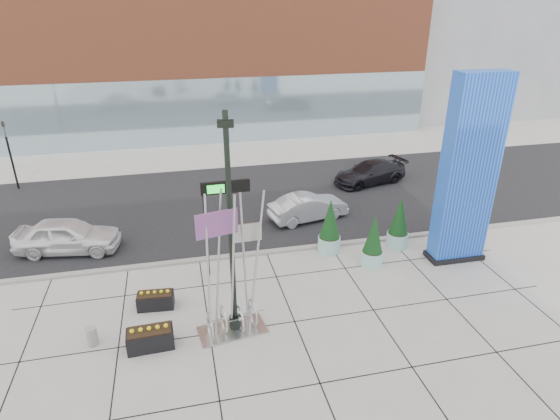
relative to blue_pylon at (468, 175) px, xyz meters
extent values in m
plane|color=#9E9991|center=(-9.00, -1.79, -3.87)|extent=(160.00, 160.00, 0.00)
cube|color=black|center=(-9.00, 8.21, -3.86)|extent=(80.00, 12.00, 0.02)
cube|color=gray|center=(-9.00, 2.21, -3.81)|extent=(80.00, 0.30, 0.12)
cube|color=brown|center=(-8.00, 25.21, 1.63)|extent=(34.00, 10.00, 11.00)
cube|color=#8CA5B2|center=(-8.00, 20.41, -1.37)|extent=(34.00, 0.60, 5.00)
cube|color=slate|center=(17.00, 30.21, 5.13)|extent=(20.00, 18.00, 18.00)
cube|color=#0B33B3|center=(0.00, 0.00, 0.14)|extent=(2.24, 0.91, 8.02)
cube|color=black|center=(0.00, 0.00, -3.76)|extent=(2.42, 1.09, 0.22)
cylinder|color=black|center=(-10.10, -2.66, -0.07)|extent=(0.17, 0.17, 7.61)
cylinder|color=black|center=(-10.10, -2.66, -3.63)|extent=(0.42, 0.42, 0.48)
cube|color=black|center=(-10.10, -2.66, 3.35)|extent=(0.51, 0.29, 0.21)
cube|color=#BCBDC1|center=(-10.23, -2.79, -3.84)|extent=(2.43, 1.45, 0.06)
cylinder|color=#BCBDC1|center=(-10.96, -3.00, -1.27)|extent=(0.08, 0.08, 5.21)
cylinder|color=#BCBDC1|center=(-10.54, -2.63, -1.27)|extent=(0.08, 0.08, 5.21)
cylinder|color=#BCBDC1|center=(-10.12, -2.89, -1.27)|extent=(0.08, 0.08, 5.21)
cylinder|color=#BCBDC1|center=(-9.65, -2.58, -1.27)|extent=(0.08, 0.08, 5.21)
cylinder|color=#BCBDC1|center=(-9.39, -3.05, -1.27)|extent=(0.08, 0.08, 5.21)
torus|color=#BCBDC1|center=(-11.01, -2.89, -3.37)|extent=(0.20, 0.95, 0.95)
torus|color=#BCBDC1|center=(-10.49, -2.68, -3.37)|extent=(0.20, 0.95, 0.95)
torus|color=#BCBDC1|center=(-9.97, -2.89, -3.37)|extent=(0.20, 0.95, 0.95)
torus|color=#BCBDC1|center=(-9.45, -2.68, -3.37)|extent=(0.20, 0.95, 0.95)
cube|color=red|center=(-10.54, -2.79, 0.30)|extent=(1.34, 0.36, 0.83)
cube|color=#BCBDC1|center=(-9.60, -2.68, -0.22)|extent=(1.04, 0.09, 0.63)
cylinder|color=gray|center=(-14.81, -2.44, -3.53)|extent=(0.35, 0.35, 0.68)
cylinder|color=black|center=(-10.68, 1.01, -1.87)|extent=(0.10, 0.10, 4.01)
cube|color=black|center=(-9.82, 1.01, -0.05)|extent=(1.91, 0.23, 0.48)
cube|color=#19D833|center=(-10.20, 0.91, -0.05)|extent=(0.67, 0.04, 0.33)
cylinder|color=#98CCC3|center=(-2.00, 1.54, -3.53)|extent=(0.97, 0.97, 0.68)
cylinder|color=black|center=(-2.00, 1.54, -3.19)|extent=(0.89, 0.89, 0.06)
cone|color=black|center=(-2.00, 1.54, -2.32)|extent=(0.87, 0.87, 1.75)
cylinder|color=#98CCC3|center=(-3.80, 0.25, -3.55)|extent=(0.93, 0.93, 0.65)
cylinder|color=black|center=(-3.80, 0.25, -3.22)|extent=(0.85, 0.85, 0.06)
cone|color=black|center=(-3.80, 0.25, -2.39)|extent=(0.83, 0.83, 1.67)
cylinder|color=#98CCC3|center=(-5.20, 1.81, -3.52)|extent=(1.01, 1.01, 0.71)
cylinder|color=black|center=(-5.20, 1.81, -3.17)|extent=(0.93, 0.93, 0.06)
cone|color=black|center=(-5.20, 1.81, -2.26)|extent=(0.91, 0.91, 1.82)
cube|color=black|center=(-12.80, -0.79, -3.59)|extent=(1.36, 0.76, 0.56)
cube|color=black|center=(-12.80, -0.79, -3.29)|extent=(1.26, 0.66, 0.06)
cube|color=black|center=(-12.94, -2.99, -3.55)|extent=(1.52, 0.80, 0.64)
cube|color=black|center=(-12.94, -2.99, -3.21)|extent=(1.41, 0.69, 0.06)
imported|color=white|center=(-16.65, 4.42, -3.10)|extent=(4.78, 2.54, 1.55)
imported|color=#B3B4BB|center=(-5.20, 5.21, -3.20)|extent=(4.30, 2.26, 1.35)
imported|color=black|center=(-0.03, 9.39, -3.20)|extent=(4.98, 2.99, 1.35)
cylinder|color=black|center=(-21.00, 13.21, -2.27)|extent=(0.12, 0.12, 3.20)
imported|color=black|center=(-21.00, 13.21, -0.22)|extent=(0.15, 0.18, 0.90)
camera|label=1|loc=(-11.54, -15.79, 6.63)|focal=30.00mm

